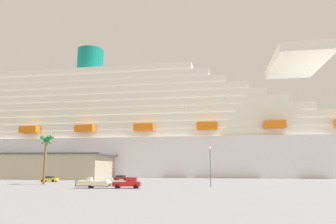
% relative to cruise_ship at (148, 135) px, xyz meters
% --- Properties ---
extents(ground_plane, '(600.00, 600.00, 0.00)m').
position_rel_cruise_ship_xyz_m(ground_plane, '(8.03, -34.35, -18.85)').
color(ground_plane, gray).
extents(cruise_ship, '(259.86, 39.92, 69.35)m').
position_rel_cruise_ship_xyz_m(cruise_ship, '(0.00, 0.00, 0.00)').
color(cruise_ship, white).
rests_on(cruise_ship, ground_plane).
extents(terminal_building, '(72.99, 28.96, 8.96)m').
position_rel_cruise_ship_xyz_m(terminal_building, '(-43.39, -31.72, -14.35)').
color(terminal_building, '#B7A88C').
rests_on(terminal_building, ground_plane).
extents(pickup_truck, '(5.77, 2.73, 2.20)m').
position_rel_cruise_ship_xyz_m(pickup_truck, '(13.18, -76.41, -17.81)').
color(pickup_truck, red).
rests_on(pickup_truck, ground_plane).
extents(small_boat_on_trailer, '(8.78, 2.52, 2.15)m').
position_rel_cruise_ship_xyz_m(small_boat_on_trailer, '(6.63, -77.08, -17.89)').
color(small_boat_on_trailer, '#595960').
rests_on(small_boat_on_trailer, ground_plane).
extents(palm_tree, '(3.54, 3.73, 12.17)m').
position_rel_cruise_ship_xyz_m(palm_tree, '(-11.15, -66.65, -9.18)').
color(palm_tree, brown).
rests_on(palm_tree, ground_plane).
extents(street_lamp, '(0.56, 0.56, 8.63)m').
position_rel_cruise_ship_xyz_m(street_lamp, '(29.77, -69.21, -13.29)').
color(street_lamp, slate).
rests_on(street_lamp, ground_plane).
extents(parked_car_yellow_taxi, '(4.88, 2.38, 1.58)m').
position_rel_cruise_ship_xyz_m(parked_car_yellow_taxi, '(-16.50, -54.81, -18.01)').
color(parked_car_yellow_taxi, yellow).
rests_on(parked_car_yellow_taxi, ground_plane).
extents(parked_car_red_hatchback, '(4.97, 2.59, 1.58)m').
position_rel_cruise_ship_xyz_m(parked_car_red_hatchback, '(1.15, -42.54, -18.01)').
color(parked_car_red_hatchback, red).
rests_on(parked_car_red_hatchback, ground_plane).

